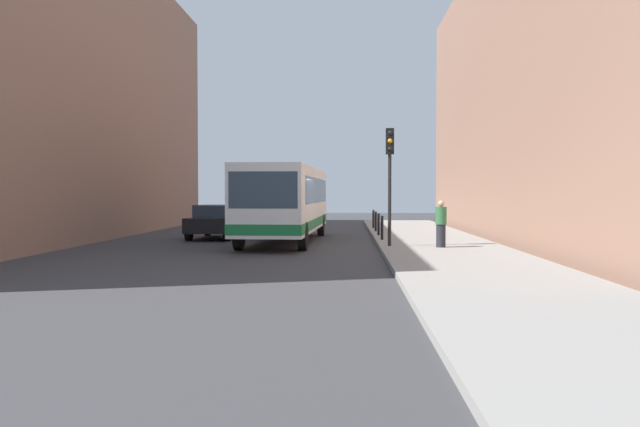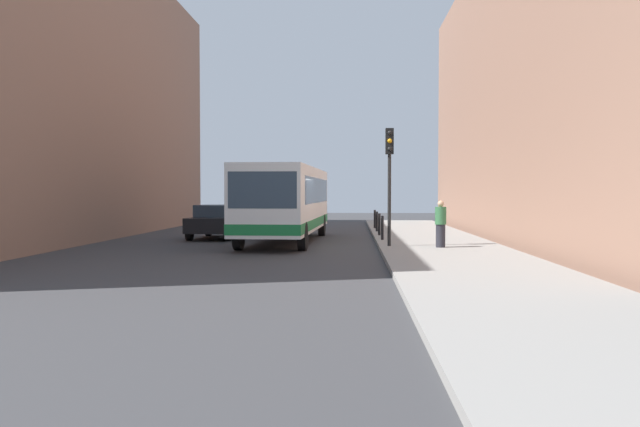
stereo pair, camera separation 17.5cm
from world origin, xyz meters
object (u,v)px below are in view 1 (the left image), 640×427
object	(u,v)px
bollard_far	(376,221)
pedestrian_near_signal	(441,224)
car_beside_bus	(217,220)
bus	(286,200)
traffic_light	(390,164)
bollard_near	(382,228)
bollard_farthest	(373,219)
bollard_mid	(379,224)

from	to	relation	value
bollard_far	pedestrian_near_signal	xyz separation A→B (m)	(1.82, -9.04, 0.31)
car_beside_bus	pedestrian_near_signal	size ratio (longest dim) A/B	2.81
bus	traffic_light	distance (m)	5.61
bollard_near	bollard_farthest	xyz separation A→B (m)	(0.00, 8.39, 0.00)
bollard_near	pedestrian_near_signal	world-z (taller)	pedestrian_near_signal
pedestrian_near_signal	bus	bearing A→B (deg)	80.68
car_beside_bus	bollard_mid	xyz separation A→B (m)	(7.09, 0.16, -0.16)
bollard_near	bollard_farthest	size ratio (longest dim) A/B	1.00
car_beside_bus	bollard_mid	size ratio (longest dim) A/B	4.72
bollard_mid	car_beside_bus	bearing A→B (deg)	-178.74
bollard_near	bollard_farthest	distance (m)	8.39
bus	bollard_far	xyz separation A→B (m)	(3.88, 4.82, -1.10)
bollard_mid	bus	bearing A→B (deg)	-152.48
traffic_light	bollard_farthest	world-z (taller)	traffic_light
car_beside_bus	bollard_farthest	world-z (taller)	car_beside_bus
bus	car_beside_bus	distance (m)	3.83
bus	bollard_near	size ratio (longest dim) A/B	11.70
bollard_far	bollard_farthest	world-z (taller)	same
bus	car_beside_bus	size ratio (longest dim) A/B	2.48
pedestrian_near_signal	bollard_near	bearing A→B (deg)	55.04
traffic_light	bollard_near	distance (m)	3.81
car_beside_bus	bollard_far	bearing A→B (deg)	-154.59
bollard_far	bollard_farthest	xyz separation A→B (m)	(0.00, 2.80, 0.00)
bollard_mid	bollard_farthest	size ratio (longest dim) A/B	1.00
bollard_far	bollard_farthest	size ratio (longest dim) A/B	1.00
car_beside_bus	bollard_far	size ratio (longest dim) A/B	4.72
bollard_farthest	pedestrian_near_signal	size ratio (longest dim) A/B	0.60
traffic_light	pedestrian_near_signal	distance (m)	2.73
traffic_light	bollard_far	world-z (taller)	traffic_light
bollard_mid	bollard_farthest	xyz separation A→B (m)	(0.00, 5.60, 0.00)
car_beside_bus	pedestrian_near_signal	xyz separation A→B (m)	(8.90, -6.08, 0.16)
traffic_light	pedestrian_near_signal	size ratio (longest dim) A/B	2.57
bollard_far	bollard_farthest	distance (m)	2.80
bus	bollard_far	distance (m)	6.28
car_beside_bus	bollard_farthest	xyz separation A→B (m)	(7.09, 5.75, -0.16)
bollard_mid	bollard_farthest	distance (m)	5.60
traffic_light	bollard_mid	distance (m)	6.24
bus	traffic_light	world-z (taller)	traffic_light
bollard_mid	pedestrian_near_signal	xyz separation A→B (m)	(1.82, -6.24, 0.31)
car_beside_bus	bollard_near	size ratio (longest dim) A/B	4.72
pedestrian_near_signal	bollard_mid	bearing A→B (deg)	43.45
bollard_near	bus	bearing A→B (deg)	168.65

